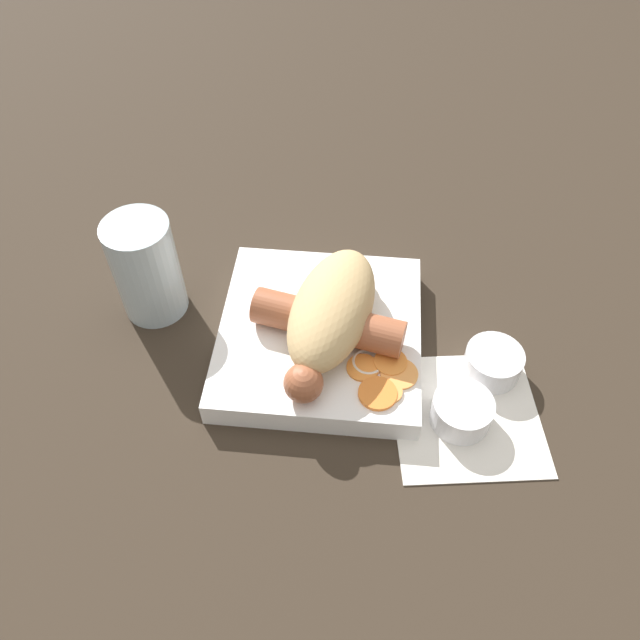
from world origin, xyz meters
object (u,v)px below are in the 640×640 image
(bread_roll, at_px, (332,311))
(drink_glass, at_px, (146,268))
(sausage, at_px, (328,322))
(condiment_cup_near, at_px, (461,413))
(condiment_cup_far, at_px, (492,364))
(food_tray, at_px, (320,335))

(bread_roll, bearing_deg, drink_glass, -101.48)
(sausage, distance_m, condiment_cup_near, 0.15)
(bread_roll, bearing_deg, condiment_cup_near, 59.53)
(sausage, relative_size, condiment_cup_far, 3.23)
(condiment_cup_far, relative_size, drink_glass, 0.49)
(bread_roll, distance_m, drink_glass, 0.19)
(condiment_cup_far, bearing_deg, sausage, -94.12)
(sausage, bearing_deg, condiment_cup_near, 61.69)
(food_tray, relative_size, condiment_cup_near, 3.72)
(sausage, distance_m, drink_glass, 0.19)
(drink_glass, bearing_deg, bread_roll, 78.52)
(food_tray, height_order, sausage, sausage)
(condiment_cup_near, relative_size, drink_glass, 0.49)
(bread_roll, distance_m, condiment_cup_far, 0.16)
(condiment_cup_near, bearing_deg, drink_glass, -109.59)
(condiment_cup_far, distance_m, drink_glass, 0.35)
(bread_roll, xyz_separation_m, drink_glass, (-0.04, -0.19, -0.00))
(bread_roll, xyz_separation_m, sausage, (0.00, -0.00, -0.01))
(food_tray, xyz_separation_m, sausage, (0.01, 0.01, 0.03))
(food_tray, xyz_separation_m, drink_glass, (-0.03, -0.18, 0.04))
(food_tray, bearing_deg, sausage, 45.85)
(bread_roll, xyz_separation_m, condiment_cup_far, (0.02, 0.16, -0.04))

